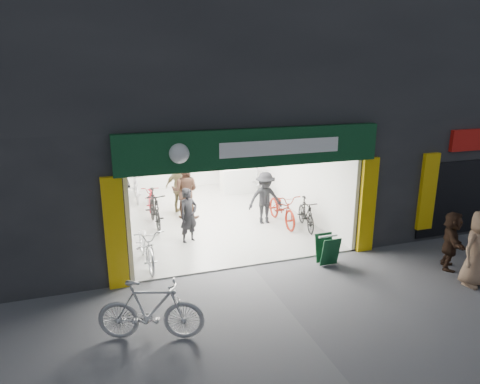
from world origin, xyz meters
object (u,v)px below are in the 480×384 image
bike_right_front (306,214)px  parked_bike (151,310)px  sandwich_board (327,249)px  pedestrian_near (478,249)px  bike_left_front (146,245)px

bike_right_front → parked_bike: 6.78m
parked_bike → sandwich_board: parked_bike is taller
bike_right_front → pedestrian_near: (2.01, -4.49, 0.40)m
bike_left_front → parked_bike: size_ratio=1.05×
bike_right_front → sandwich_board: (-0.66, -2.46, -0.07)m
bike_left_front → parked_bike: 3.24m
sandwich_board → parked_bike: bearing=-159.9°
pedestrian_near → sandwich_board: (-2.67, 2.03, -0.47)m
parked_bike → pedestrian_near: pedestrian_near is taller
bike_left_front → parked_bike: (-0.30, -3.23, 0.05)m
bike_left_front → parked_bike: bearing=-98.5°
parked_bike → sandwich_board: 4.97m
parked_bike → pedestrian_near: size_ratio=1.09×
bike_left_front → pedestrian_near: bearing=-29.7°
sandwich_board → pedestrian_near: bearing=-38.0°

